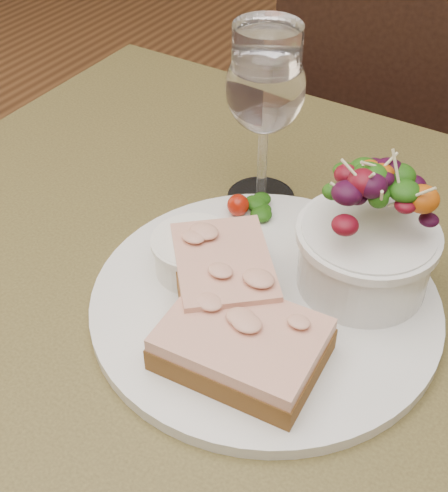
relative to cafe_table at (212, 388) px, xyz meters
The scene contains 9 objects.
cafe_table is the anchor object (origin of this frame).
chair_far 0.77m from the cafe_table, 90.49° to the left, with size 0.46×0.46×0.90m.
dinner_plate 0.12m from the cafe_table, 43.74° to the left, with size 0.30×0.30×0.01m, color white.
sandwich_front 0.14m from the cafe_table, 34.76° to the right, with size 0.13×0.10×0.03m.
sandwich_back 0.14m from the cafe_table, 90.28° to the left, with size 0.13×0.13×0.03m.
ramekin 0.14m from the cafe_table, 140.36° to the left, with size 0.07×0.07×0.04m.
salad_bowl 0.22m from the cafe_table, 44.05° to the left, with size 0.11×0.11×0.13m.
garnish 0.18m from the cafe_table, 105.89° to the left, with size 0.05×0.04×0.02m.
wine_glass 0.29m from the cafe_table, 105.44° to the left, with size 0.08×0.08×0.18m.
Camera 1 is at (0.23, -0.34, 1.18)m, focal length 50.00 mm.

